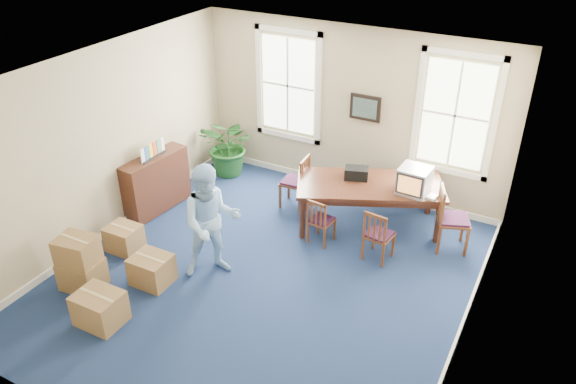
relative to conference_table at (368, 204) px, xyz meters
The scene contains 25 objects.
floor 2.36m from the conference_table, 111.93° to the right, with size 6.50×6.50×0.00m, color navy.
ceiling 3.62m from the conference_table, 111.93° to the right, with size 6.50×6.50×0.00m, color white.
wall_back 1.83m from the conference_table, 128.19° to the left, with size 6.50×6.50×0.00m, color tan.
wall_front 5.59m from the conference_table, 99.11° to the right, with size 6.50×6.50×0.00m, color tan.
wall_left 4.58m from the conference_table, 150.92° to the right, with size 6.50×6.50×0.00m, color tan.
wall_right 3.25m from the conference_table, 45.20° to the right, with size 6.50×6.50×0.00m, color tan.
baseboard_back 1.42m from the conference_table, 128.96° to the left, with size 6.00×0.04×0.12m, color white.
baseboard_left 4.41m from the conference_table, 150.73° to the right, with size 0.04×6.50×0.12m, color white.
baseboard_right 3.03m from the conference_table, 45.61° to the right, with size 0.04×6.50×0.12m, color white.
window_left 2.84m from the conference_table, 153.49° to the left, with size 1.40×0.12×2.20m, color white, non-canonical shape.
window_right 2.10m from the conference_table, 46.24° to the left, with size 1.40×0.12×2.20m, color white, non-canonical shape.
wall_picture 1.78m from the conference_table, 118.30° to the left, with size 0.58×0.06×0.48m, color black, non-canonical shape.
conference_table is the anchor object (origin of this frame).
crt_tv 0.98m from the conference_table, ahead, with size 0.49×0.53×0.44m, color #B7B7BC, non-canonical shape.
game_console 1.16m from the conference_table, ahead, with size 0.14×0.18×0.04m, color white.
equipment_bag 0.60m from the conference_table, 168.69° to the left, with size 0.40×0.26×0.20m, color black.
chair_near_left 0.98m from the conference_table, 120.96° to the right, with size 0.38×0.38×0.85m, color brown, non-canonical shape.
chair_near_right 0.99m from the conference_table, 59.04° to the right, with size 0.41×0.41×0.92m, color brown, non-canonical shape.
chair_end_left 1.47m from the conference_table, behind, with size 0.46×0.46×1.02m, color brown, non-canonical shape.
chair_end_right 1.47m from the conference_table, ahead, with size 0.51×0.51×1.13m, color brown, non-canonical shape.
man 2.93m from the conference_table, 124.32° to the right, with size 0.90×0.70×1.85m, color #A0D0FF.
credenza 3.85m from the conference_table, 160.09° to the right, with size 0.39×1.35×1.06m, color #462316.
brochure_rack 3.91m from the conference_table, 159.99° to the right, with size 0.12×0.66×0.29m, color #99999E, non-canonical shape.
potted_plant 3.24m from the conference_table, behind, with size 1.13×0.98×1.26m, color #1A4E1C.
cardboard_boxes 4.57m from the conference_table, 130.01° to the right, with size 1.60×1.60×0.91m, color olive, non-canonical shape.
Camera 1 is at (3.58, -5.91, 5.49)m, focal length 35.00 mm.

